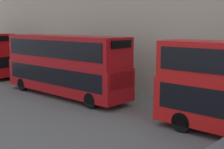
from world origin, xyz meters
name	(u,v)px	position (x,y,z in m)	size (l,w,h in m)	color
bus_second_in_queue	(64,63)	(1.60, 19.86, 2.44)	(2.59, 11.13, 4.43)	#A80F14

